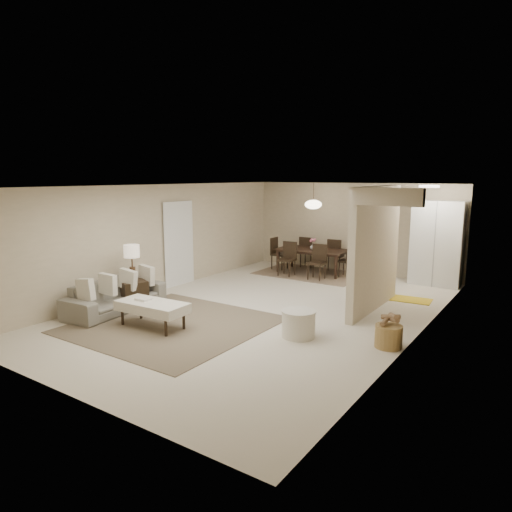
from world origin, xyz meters
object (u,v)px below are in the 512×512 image
Objects in this scene: side_table at (134,294)px; dining_table at (312,261)px; pantry_cabinet at (437,243)px; ottoman_bench at (152,307)px; round_pouf at (299,324)px; sofa at (116,296)px; wicker_basket at (388,336)px.

dining_table is at bearing 72.83° from side_table.
pantry_cabinet is 7.15m from ottoman_bench.
dining_table is at bearing -171.66° from pantry_cabinet.
dining_table reaches higher than ottoman_bench.
side_table is 0.28× the size of dining_table.
ottoman_bench is 5.78m from dining_table.
round_pouf is 5.20m from dining_table.
ottoman_bench is at bearing -94.98° from dining_table.
ottoman_bench is at bearing -118.80° from pantry_cabinet.
pantry_cabinet is 5.36m from round_pouf.
dining_table reaches higher than sofa.
sofa reaches higher than ottoman_bench.
sofa is at bearing -168.81° from round_pouf.
dining_table is (0.24, 5.77, -0.04)m from ottoman_bench.
pantry_cabinet reaches higher than wicker_basket.
wicker_basket is 0.22× the size of dining_table.
pantry_cabinet is at bearing 94.74° from wicker_basket.
dining_table is (-3.59, 4.36, 0.16)m from wicker_basket.
sofa is 3.65× the size of round_pouf.
ottoman_bench is at bearing -28.62° from side_table.
dining_table reaches higher than side_table.
pantry_cabinet reaches higher than side_table.
pantry_cabinet reaches higher than round_pouf.
ottoman_bench is 1.51m from side_table.
ottoman_bench is (1.37, -0.30, 0.07)m from sofa.
wicker_basket is (3.83, 1.42, -0.20)m from ottoman_bench.
sofa reaches higher than round_pouf.
ottoman_bench is 4.09m from wicker_basket.
wicker_basket is at bearing -53.09° from dining_table.
round_pouf is (3.78, 0.75, -0.08)m from sofa.
side_table reaches higher than wicker_basket.
sofa reaches higher than wicker_basket.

